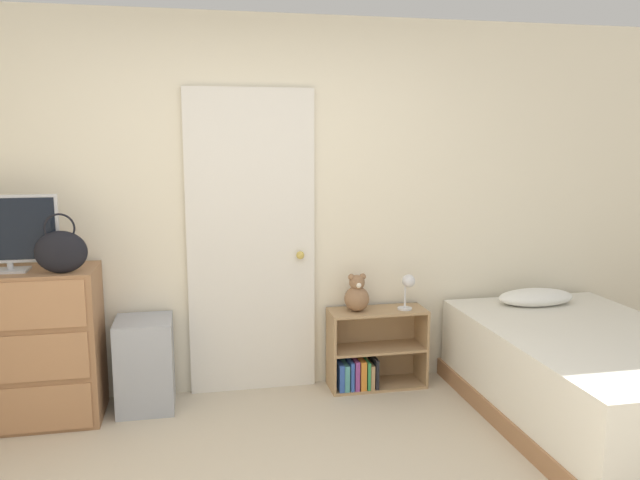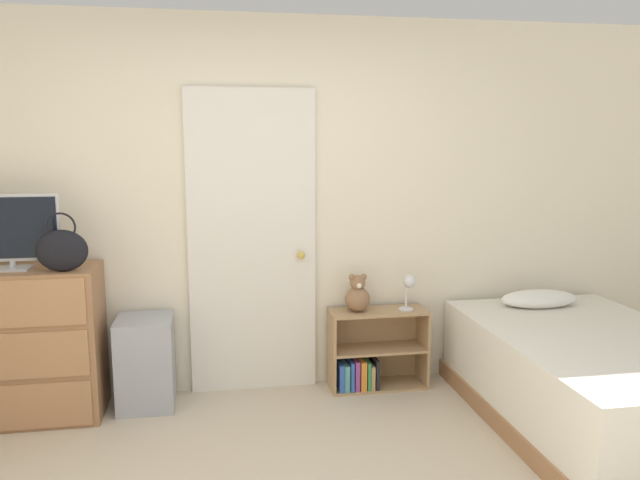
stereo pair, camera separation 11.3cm
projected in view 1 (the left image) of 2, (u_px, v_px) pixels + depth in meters
The scene contains 10 objects.
wall_back at pixel (251, 208), 4.25m from camera, with size 10.00×0.06×2.55m.
door_closed at pixel (252, 243), 4.23m from camera, with size 0.87×0.09×2.07m.
dresser at pixel (23, 347), 3.82m from camera, with size 0.90×0.46×0.96m.
tv at pixel (7, 232), 3.67m from camera, with size 0.58×0.16×0.46m.
handbag at pixel (61, 251), 3.64m from camera, with size 0.30×0.11×0.36m.
storage_bin at pixel (145, 364), 4.03m from camera, with size 0.36×0.37×0.60m.
bookshelf at pixel (369, 356), 4.40m from camera, with size 0.68×0.27×0.56m.
teddy_bear at pixel (357, 295), 4.30m from camera, with size 0.17×0.17×0.26m.
desk_lamp at pixel (408, 285), 4.33m from camera, with size 0.12×0.11×0.25m.
bed at pixel (592, 377), 3.83m from camera, with size 1.24×1.92×0.68m.
Camera 1 is at (-0.39, -2.25, 1.74)m, focal length 35.00 mm.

